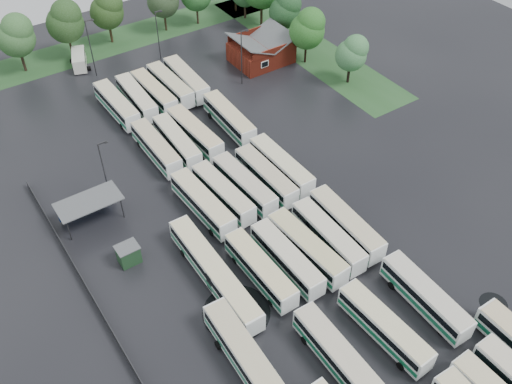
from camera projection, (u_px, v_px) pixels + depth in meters
ground at (298, 270)px, 68.62m from camera, size 160.00×160.00×0.00m
brick_building at (261, 52)px, 103.05m from camera, size 10.07×8.60×5.39m
wash_shed at (88, 202)px, 72.84m from camera, size 8.20×4.20×3.58m
utility_hut at (128, 254)px, 68.69m from camera, size 2.70×2.20×2.62m
grass_strip_north at (101, 45)px, 108.61m from camera, size 80.00×10.00×0.01m
grass_strip_east at (304, 46)px, 108.44m from camera, size 10.00×50.00×0.01m
west_fence at (98, 307)px, 63.94m from camera, size 0.10×50.00×1.20m
bus_r1c0 at (337, 355)px, 58.15m from camera, size 2.81×12.05×3.34m
bus_r1c2 at (384, 327)px, 60.59m from camera, size 2.97×11.97×3.31m
bus_r1c4 at (425, 296)px, 63.49m from camera, size 2.96×12.06×3.33m
bus_r2c0 at (260, 269)px, 66.34m from camera, size 2.54×11.81×3.29m
bus_r2c1 at (287, 259)px, 67.56m from camera, size 2.54×11.75×3.27m
bus_r2c2 at (307, 248)px, 68.70m from camera, size 3.19×12.36×3.41m
bus_r2c3 at (328, 236)px, 70.15m from camera, size 2.83×12.01×3.33m
bus_r2c4 at (346, 224)px, 71.57m from camera, size 3.10×12.44×3.44m
bus_r3c0 at (203, 203)px, 74.34m from camera, size 3.03×12.31×3.40m
bus_r3c1 at (223, 193)px, 75.87m from camera, size 3.04×11.82×3.26m
bus_r3c2 at (244, 184)px, 77.07m from camera, size 2.99×11.99×3.31m
bus_r3c3 at (266, 176)px, 78.34m from camera, size 2.57×11.85×3.30m
bus_r3c4 at (281, 166)px, 79.87m from camera, size 2.66×12.24×3.40m
bus_r4c0 at (156, 148)px, 82.88m from camera, size 2.68×11.98×3.33m
bus_r4c1 at (177, 142)px, 83.98m from camera, size 2.99×11.81×3.26m
bus_r4c2 at (195, 133)px, 85.43m from camera, size 3.06×12.34×3.41m
bus_r4c4 at (229, 118)px, 88.11m from camera, size 3.18×12.46×3.44m
bus_r5c0 at (117, 105)px, 90.82m from camera, size 2.77×12.19×3.38m
bus_r5c1 at (137, 98)px, 92.36m from camera, size 3.03×11.98×3.31m
bus_r5c2 at (154, 92)px, 93.52m from camera, size 2.77×11.97×3.32m
bus_r5c3 at (170, 85)px, 95.07m from camera, size 2.74×12.07×3.35m
bus_r5c4 at (186, 79)px, 96.25m from camera, size 3.13×12.47×3.44m
artic_bus_west_b at (214, 273)px, 65.96m from camera, size 2.84×17.83×3.30m
artic_bus_west_c at (258, 375)px, 56.40m from camera, size 3.42×18.52×3.42m
minibus at (79, 59)px, 101.95m from camera, size 4.13×6.43×2.64m
tree_north_1 at (16, 35)px, 97.18m from camera, size 6.53×6.53×10.81m
tree_north_2 at (66, 21)px, 100.71m from camera, size 6.64×6.64×11.00m
tree_north_3 at (108, 9)px, 105.05m from camera, size 6.21×6.21×10.28m
tree_east_0 at (353, 53)px, 95.29m from camera, size 5.36×5.34×8.84m
tree_east_1 at (308, 28)px, 99.52m from camera, size 6.28×6.28×10.40m
tree_east_2 at (286, 10)px, 105.67m from camera, size 5.88×5.88×9.74m
lamp_post_ne at (242, 54)px, 94.92m from camera, size 1.52×0.30×9.86m
lamp_post_nw at (104, 167)px, 74.13m from camera, size 1.44×0.28×9.36m
lamp_post_back_w at (91, 44)px, 96.68m from camera, size 1.60×0.31×10.36m
lamp_post_back_e at (158, 32)px, 101.09m from camera, size 1.43×0.28×9.31m
puddle_1 at (476, 370)px, 58.88m from camera, size 3.87×3.87×0.01m
puddle_2 at (236, 312)px, 64.12m from camera, size 7.75×7.75×0.01m
puddle_3 at (314, 263)px, 69.35m from camera, size 2.85×2.85×0.01m
puddle_4 at (493, 304)px, 64.99m from camera, size 3.22×3.22×0.01m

